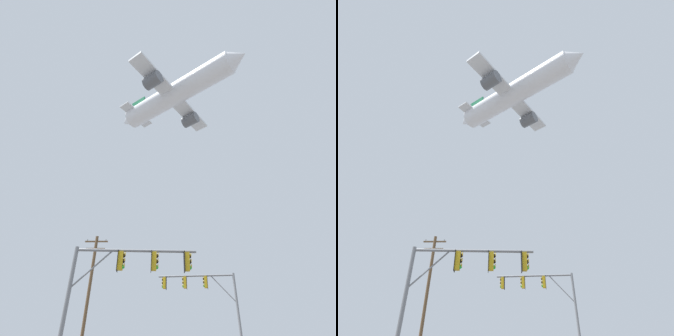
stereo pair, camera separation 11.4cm
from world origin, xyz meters
The scene contains 4 objects.
signal_pole_near centered at (-2.41, 7.86, 4.43)m, with size 6.32×0.68×5.69m.
signal_pole_far centered at (2.81, 17.95, 5.00)m, with size 6.48×0.94×6.44m.
utility_pole centered at (-7.22, 19.11, 5.39)m, with size 2.20×0.28×10.16m.
airplane centered at (1.08, 25.84, 38.71)m, with size 23.20×18.62×7.21m.
Camera 2 is at (-0.01, -5.89, 1.58)m, focal length 27.92 mm.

